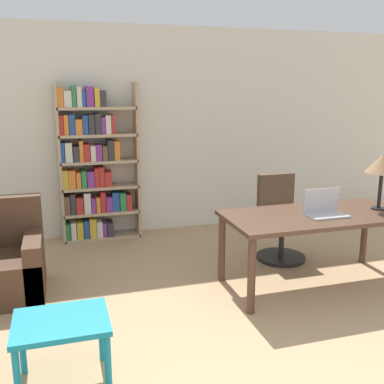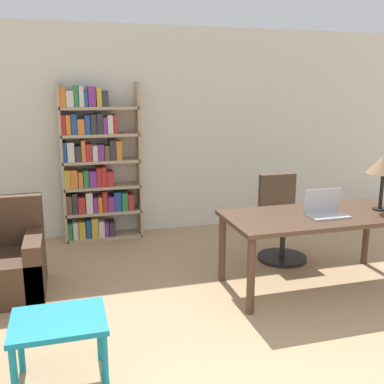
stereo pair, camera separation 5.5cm
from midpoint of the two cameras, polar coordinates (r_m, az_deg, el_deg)
name	(u,v)px [view 2 (the right image)]	position (r m, az deg, el deg)	size (l,w,h in m)	color
wall_back	(162,131)	(6.07, -3.61, 7.69)	(8.00, 0.06, 2.70)	silver
desk	(318,223)	(4.51, 16.04, -3.78)	(1.81, 0.84, 0.73)	#4C3323
laptop	(325,210)	(4.43, 16.89, -2.22)	(0.38, 0.24, 0.25)	#B2B2B7
table_lamp	(384,165)	(4.76, 23.51, 3.14)	(0.33, 0.33, 0.55)	black
office_chair	(281,223)	(5.22, 11.51, -3.90)	(0.55, 0.55, 0.96)	black
side_table_blue	(59,329)	(3.14, -16.02, -16.40)	(0.60, 0.48, 0.46)	teal
armchair	(8,264)	(4.63, -21.99, -8.47)	(0.66, 0.78, 0.89)	#472D1E
bookshelf	(95,167)	(5.81, -11.96, 3.13)	(0.99, 0.28, 1.99)	tan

